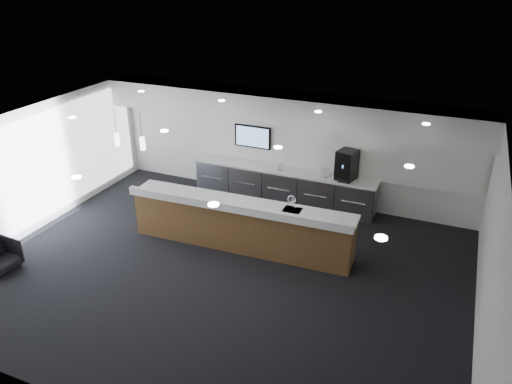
% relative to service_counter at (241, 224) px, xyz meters
% --- Properties ---
extents(ground, '(10.00, 10.00, 0.00)m').
position_rel_service_counter_xyz_m(ground, '(0.06, -1.06, -0.58)').
color(ground, black).
rests_on(ground, ground).
extents(ceiling, '(10.00, 8.00, 0.02)m').
position_rel_service_counter_xyz_m(ceiling, '(0.06, -1.06, 2.42)').
color(ceiling, black).
rests_on(ceiling, back_wall).
extents(back_wall, '(10.00, 0.02, 3.00)m').
position_rel_service_counter_xyz_m(back_wall, '(0.06, 2.94, 0.92)').
color(back_wall, white).
rests_on(back_wall, ground).
extents(left_wall, '(0.02, 8.00, 3.00)m').
position_rel_service_counter_xyz_m(left_wall, '(-4.94, -1.06, 0.92)').
color(left_wall, white).
rests_on(left_wall, ground).
extents(right_wall, '(0.02, 8.00, 3.00)m').
position_rel_service_counter_xyz_m(right_wall, '(5.06, -1.06, 0.92)').
color(right_wall, white).
rests_on(right_wall, ground).
extents(soffit_bulkhead, '(10.00, 0.90, 0.70)m').
position_rel_service_counter_xyz_m(soffit_bulkhead, '(0.06, 2.49, 2.07)').
color(soffit_bulkhead, white).
rests_on(soffit_bulkhead, back_wall).
extents(alcove_panel, '(9.80, 0.06, 1.40)m').
position_rel_service_counter_xyz_m(alcove_panel, '(0.06, 2.91, 1.02)').
color(alcove_panel, white).
rests_on(alcove_panel, back_wall).
extents(window_blinds_wall, '(0.04, 7.36, 2.55)m').
position_rel_service_counter_xyz_m(window_blinds_wall, '(-4.90, -1.06, 0.92)').
color(window_blinds_wall, white).
rests_on(window_blinds_wall, left_wall).
extents(back_credenza, '(5.06, 0.66, 0.95)m').
position_rel_service_counter_xyz_m(back_credenza, '(0.06, 2.58, -0.10)').
color(back_credenza, gray).
rests_on(back_credenza, ground).
extents(wall_tv, '(1.05, 0.08, 0.62)m').
position_rel_service_counter_xyz_m(wall_tv, '(-0.94, 2.85, 1.07)').
color(wall_tv, black).
rests_on(wall_tv, back_wall).
extents(pendant_left, '(0.12, 0.12, 0.30)m').
position_rel_service_counter_xyz_m(pendant_left, '(-2.34, -0.26, 1.67)').
color(pendant_left, '#FFEDC6').
rests_on(pendant_left, ceiling).
extents(pendant_right, '(0.12, 0.12, 0.30)m').
position_rel_service_counter_xyz_m(pendant_right, '(-3.04, -0.26, 1.67)').
color(pendant_right, '#FFEDC6').
rests_on(pendant_right, ceiling).
extents(ceiling_can_lights, '(7.00, 5.00, 0.02)m').
position_rel_service_counter_xyz_m(ceiling_can_lights, '(0.06, -1.06, 2.39)').
color(ceiling_can_lights, white).
rests_on(ceiling_can_lights, ceiling).
extents(service_counter, '(5.24, 1.06, 1.49)m').
position_rel_service_counter_xyz_m(service_counter, '(0.00, 0.00, 0.00)').
color(service_counter, brown).
rests_on(service_counter, ground).
extents(coffee_machine, '(0.55, 0.62, 0.77)m').
position_rel_service_counter_xyz_m(coffee_machine, '(1.75, 2.61, 0.76)').
color(coffee_machine, black).
rests_on(coffee_machine, back_credenza).
extents(info_sign_left, '(0.15, 0.04, 0.21)m').
position_rel_service_counter_xyz_m(info_sign_left, '(0.01, 2.49, 0.48)').
color(info_sign_left, silver).
rests_on(info_sign_left, back_credenza).
extents(info_sign_right, '(0.20, 0.06, 0.27)m').
position_rel_service_counter_xyz_m(info_sign_right, '(1.21, 2.50, 0.51)').
color(info_sign_right, silver).
rests_on(info_sign_right, back_credenza).
extents(cup_0, '(0.10, 0.10, 0.10)m').
position_rel_service_counter_xyz_m(cup_0, '(1.75, 2.51, 0.42)').
color(cup_0, white).
rests_on(cup_0, back_credenza).
extents(cup_1, '(0.14, 0.14, 0.10)m').
position_rel_service_counter_xyz_m(cup_1, '(1.61, 2.51, 0.42)').
color(cup_1, white).
rests_on(cup_1, back_credenza).
extents(cup_2, '(0.13, 0.13, 0.10)m').
position_rel_service_counter_xyz_m(cup_2, '(1.47, 2.51, 0.42)').
color(cup_2, white).
rests_on(cup_2, back_credenza).
extents(cup_3, '(0.13, 0.13, 0.10)m').
position_rel_service_counter_xyz_m(cup_3, '(1.33, 2.51, 0.42)').
color(cup_3, white).
rests_on(cup_3, back_credenza).
extents(cup_4, '(0.14, 0.14, 0.10)m').
position_rel_service_counter_xyz_m(cup_4, '(1.19, 2.51, 0.42)').
color(cup_4, white).
rests_on(cup_4, back_credenza).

